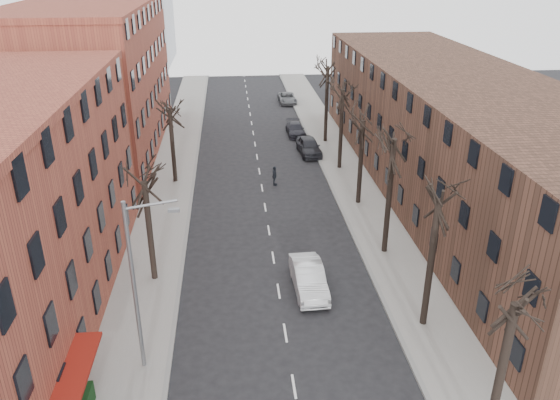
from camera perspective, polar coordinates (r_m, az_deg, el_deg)
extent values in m
cube|color=gray|center=(50.51, -11.21, 2.33)|extent=(4.00, 90.00, 0.15)
cube|color=gray|center=(51.29, 6.86, 2.98)|extent=(4.00, 90.00, 0.15)
cube|color=brown|center=(58.44, -18.97, 11.60)|extent=(12.00, 28.00, 14.00)
cube|color=#503225|center=(47.57, 17.93, 6.52)|extent=(12.00, 50.00, 10.00)
cylinder|color=slate|center=(26.28, -14.95, -9.11)|extent=(0.20, 0.20, 9.00)
cylinder|color=slate|center=(24.05, -13.47, -0.49)|extent=(2.39, 0.12, 0.46)
cube|color=slate|center=(24.05, -11.04, -1.05)|extent=(0.50, 0.22, 0.14)
imported|color=silver|center=(33.18, 3.01, -8.13)|extent=(1.94, 5.11, 1.66)
imported|color=black|center=(55.47, 3.05, 5.64)|extent=(2.36, 5.14, 1.71)
imported|color=black|center=(61.61, 1.62, 7.40)|extent=(1.95, 4.60, 1.32)
imported|color=#525559|center=(75.44, 0.77, 10.60)|extent=(2.36, 4.90, 1.35)
imported|color=black|center=(47.74, -0.58, 2.53)|extent=(0.54, 1.07, 1.75)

